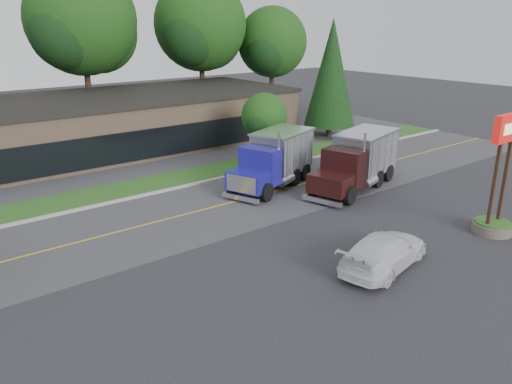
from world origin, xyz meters
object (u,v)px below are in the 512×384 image
Objects in this scene: bilo_sign at (498,194)px; rally_car at (384,251)px; dump_truck_blue at (275,158)px; dump_truck_maroon at (358,159)px.

rally_car is at bearing 172.51° from bilo_sign.
dump_truck_blue reaches higher than rally_car.
bilo_sign is 7.44m from rally_car.
bilo_sign is 1.14× the size of rally_car.
dump_truck_maroon is 1.58× the size of rally_car.
bilo_sign is 13.02m from dump_truck_blue.
dump_truck_maroon reaches higher than rally_car.
rally_car is at bearing 31.43° from dump_truck_maroon.
dump_truck_blue and dump_truck_maroon have the same top height.
dump_truck_maroon is 11.13m from rally_car.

